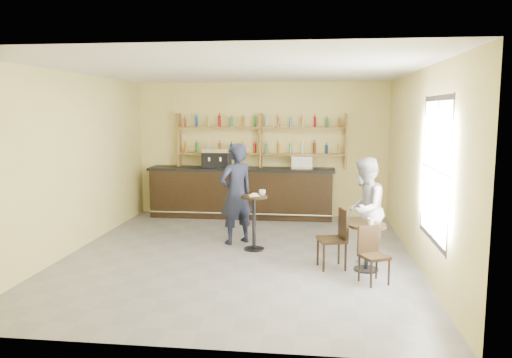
# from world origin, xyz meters

# --- Properties ---
(floor) EXTENTS (7.00, 7.00, 0.00)m
(floor) POSITION_xyz_m (0.00, 0.00, 0.00)
(floor) COLOR slate
(floor) RESTS_ON ground
(ceiling) EXTENTS (7.00, 7.00, 0.00)m
(ceiling) POSITION_xyz_m (0.00, 0.00, 3.20)
(ceiling) COLOR white
(ceiling) RESTS_ON wall_back
(wall_back) EXTENTS (7.00, 0.00, 7.00)m
(wall_back) POSITION_xyz_m (0.00, 3.50, 1.60)
(wall_back) COLOR #E8D984
(wall_back) RESTS_ON floor
(wall_front) EXTENTS (7.00, 0.00, 7.00)m
(wall_front) POSITION_xyz_m (0.00, -3.50, 1.60)
(wall_front) COLOR #E8D984
(wall_front) RESTS_ON floor
(wall_left) EXTENTS (0.00, 7.00, 7.00)m
(wall_left) POSITION_xyz_m (-3.00, 0.00, 1.60)
(wall_left) COLOR #E8D984
(wall_left) RESTS_ON floor
(wall_right) EXTENTS (0.00, 7.00, 7.00)m
(wall_right) POSITION_xyz_m (3.00, 0.00, 1.60)
(wall_right) COLOR #E8D984
(wall_right) RESTS_ON floor
(window_pane) EXTENTS (0.00, 2.00, 2.00)m
(window_pane) POSITION_xyz_m (2.99, -1.20, 1.70)
(window_pane) COLOR white
(window_pane) RESTS_ON wall_right
(window_frame) EXTENTS (0.04, 1.70, 2.10)m
(window_frame) POSITION_xyz_m (2.99, -1.20, 1.70)
(window_frame) COLOR black
(window_frame) RESTS_ON wall_right
(shelf_unit) EXTENTS (4.00, 0.26, 1.40)m
(shelf_unit) POSITION_xyz_m (0.00, 3.37, 1.81)
(shelf_unit) COLOR brown
(shelf_unit) RESTS_ON wall_back
(liquor_bottles) EXTENTS (3.68, 0.10, 1.00)m
(liquor_bottles) POSITION_xyz_m (0.00, 3.37, 1.98)
(liquor_bottles) COLOR #8C5919
(liquor_bottles) RESTS_ON shelf_unit
(bar_counter) EXTENTS (4.38, 0.86, 1.19)m
(bar_counter) POSITION_xyz_m (-0.44, 3.15, 0.59)
(bar_counter) COLOR black
(bar_counter) RESTS_ON floor
(espresso_machine) EXTENTS (0.66, 0.46, 0.45)m
(espresso_machine) POSITION_xyz_m (-1.03, 3.15, 1.41)
(espresso_machine) COLOR black
(espresso_machine) RESTS_ON bar_counter
(pastry_case) EXTENTS (0.53, 0.44, 0.29)m
(pastry_case) POSITION_xyz_m (0.99, 3.15, 1.33)
(pastry_case) COLOR silver
(pastry_case) RESTS_ON bar_counter
(pedestal_table) EXTENTS (0.62, 0.62, 1.00)m
(pedestal_table) POSITION_xyz_m (0.21, 0.38, 0.50)
(pedestal_table) COLOR black
(pedestal_table) RESTS_ON floor
(napkin) EXTENTS (0.22, 0.22, 0.00)m
(napkin) POSITION_xyz_m (0.21, 0.38, 1.00)
(napkin) COLOR white
(napkin) RESTS_ON pedestal_table
(donut) EXTENTS (0.14, 0.14, 0.04)m
(donut) POSITION_xyz_m (0.22, 0.37, 1.03)
(donut) COLOR gold
(donut) RESTS_ON napkin
(cup_pedestal) EXTENTS (0.15, 0.15, 0.10)m
(cup_pedestal) POSITION_xyz_m (0.35, 0.48, 1.05)
(cup_pedestal) COLOR white
(cup_pedestal) RESTS_ON pedestal_table
(man_main) EXTENTS (0.83, 0.80, 1.92)m
(man_main) POSITION_xyz_m (-0.18, 0.80, 0.96)
(man_main) COLOR black
(man_main) RESTS_ON floor
(cafe_table) EXTENTS (0.76, 0.76, 0.75)m
(cafe_table) POSITION_xyz_m (2.14, -0.58, 0.37)
(cafe_table) COLOR black
(cafe_table) RESTS_ON floor
(cup_cafe) EXTENTS (0.13, 0.13, 0.10)m
(cup_cafe) POSITION_xyz_m (2.19, -0.58, 0.80)
(cup_cafe) COLOR white
(cup_cafe) RESTS_ON cafe_table
(chair_west) EXTENTS (0.51, 0.51, 0.97)m
(chair_west) POSITION_xyz_m (1.59, -0.53, 0.48)
(chair_west) COLOR black
(chair_west) RESTS_ON floor
(chair_south) EXTENTS (0.49, 0.49, 0.84)m
(chair_south) POSITION_xyz_m (2.19, -1.18, 0.42)
(chair_south) COLOR black
(chair_south) RESTS_ON floor
(patron_second) EXTENTS (0.91, 1.03, 1.76)m
(patron_second) POSITION_xyz_m (2.14, -0.03, 0.88)
(patron_second) COLOR #96979B
(patron_second) RESTS_ON floor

